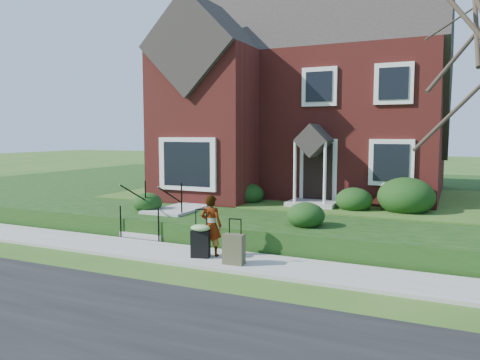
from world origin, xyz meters
The scene contains 11 objects.
ground centered at (0.00, 0.00, 0.00)m, with size 120.00×120.00×0.00m, color #2D5119.
street centered at (0.00, -5.00, 0.01)m, with size 60.00×6.00×0.01m, color black.
sidewalk centered at (0.00, 0.00, 0.04)m, with size 60.00×1.60×0.08m, color #9E9B93.
terrace centered at (4.00, 10.90, 0.30)m, with size 44.00×20.00×0.60m, color #15330E.
walkway centered at (-2.50, 5.00, 0.63)m, with size 1.20×6.00×0.06m, color #9E9B93.
main_house centered at (-0.21, 9.61, 5.26)m, with size 10.40×10.20×9.40m.
front_steps centered at (-2.50, 1.84, 0.47)m, with size 1.40×2.02×1.50m.
foundation_shrubs centered at (0.79, 4.92, 1.10)m, with size 10.19×4.77×1.21m.
woman centered at (0.19, 0.11, 0.82)m, with size 0.54×0.35×1.48m, color #999999.
suitcase_black centered at (0.03, -0.15, 0.53)m, with size 0.56×0.50×1.16m.
suitcase_olive centered at (1.00, -0.34, 0.43)m, with size 0.49×0.29×1.03m.
Camera 1 is at (5.46, -9.67, 3.01)m, focal length 35.00 mm.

